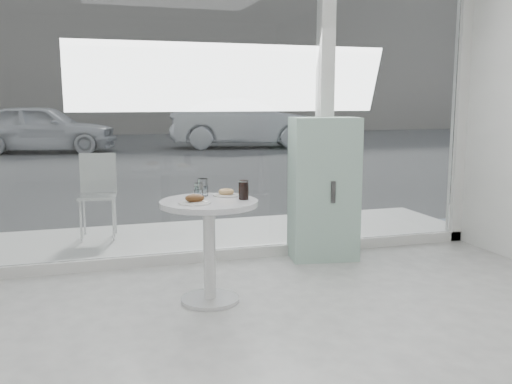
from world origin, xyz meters
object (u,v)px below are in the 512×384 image
object	(u,v)px
water_tumbler_a	(199,191)
main_table	(209,230)
plate_fritter	(195,200)
mint_cabinet	(323,189)
car_silver	(245,123)
water_tumbler_b	(203,188)
plate_donut	(226,193)
cola_glass	(244,190)
patio_chair	(98,190)
car_white	(42,128)

from	to	relation	value
water_tumbler_a	main_table	bearing A→B (deg)	-75.05
water_tumbler_a	plate_fritter	bearing A→B (deg)	-106.87
mint_cabinet	water_tumbler_a	xyz separation A→B (m)	(-1.34, -0.71, 0.15)
mint_cabinet	water_tumbler_a	distance (m)	1.53
car_silver	plate_fritter	bearing A→B (deg)	172.76
water_tumbler_a	water_tumbler_b	bearing A→B (deg)	55.01
plate_donut	cola_glass	distance (m)	0.21
plate_donut	water_tumbler_b	bearing A→B (deg)	159.22
patio_chair	car_silver	world-z (taller)	car_silver
water_tumbler_b	cola_glass	xyz separation A→B (m)	(0.25, -0.25, 0.01)
plate_donut	water_tumbler_a	size ratio (longest dim) A/B	1.84
plate_fritter	water_tumbler_a	distance (m)	0.26
plate_donut	plate_fritter	bearing A→B (deg)	-138.91
main_table	plate_fritter	xyz separation A→B (m)	(-0.12, -0.09, 0.25)
car_white	mint_cabinet	bearing A→B (deg)	-153.49
patio_chair	plate_fritter	xyz separation A→B (m)	(0.60, -2.31, 0.24)
plate_donut	cola_glass	xyz separation A→B (m)	(0.08, -0.19, 0.05)
main_table	plate_donut	bearing A→B (deg)	42.83
main_table	car_silver	xyz separation A→B (m)	(4.20, 13.48, 0.23)
water_tumbler_a	cola_glass	distance (m)	0.35
car_silver	patio_chair	bearing A→B (deg)	166.82
car_silver	water_tumbler_a	xyz separation A→B (m)	(-4.24, -13.32, 0.04)
mint_cabinet	patio_chair	distance (m)	2.43
water_tumbler_a	water_tumbler_b	distance (m)	0.08
mint_cabinet	plate_donut	bearing A→B (deg)	-138.71
car_silver	cola_glass	distance (m)	14.07
main_table	plate_fritter	bearing A→B (deg)	-141.63
water_tumbler_a	patio_chair	bearing A→B (deg)	108.11
patio_chair	car_white	world-z (taller)	car_white
plate_donut	cola_glass	bearing A→B (deg)	-65.88
plate_fritter	cola_glass	xyz separation A→B (m)	(0.38, 0.07, 0.04)
car_white	plate_fritter	world-z (taller)	car_white
mint_cabinet	car_white	world-z (taller)	car_white
plate_donut	water_tumbler_b	distance (m)	0.18
car_silver	water_tumbler_a	size ratio (longest dim) A/B	43.17
cola_glass	water_tumbler_a	bearing A→B (deg)	148.30
water_tumbler_a	car_silver	bearing A→B (deg)	72.33
plate_fritter	car_white	bearing A→B (deg)	97.31
main_table	car_white	distance (m)	13.66
water_tumbler_a	water_tumbler_b	world-z (taller)	water_tumbler_b
plate_fritter	plate_donut	bearing A→B (deg)	41.09
cola_glass	car_white	bearing A→B (deg)	98.90
car_white	cola_glass	distance (m)	13.73
mint_cabinet	plate_donut	size ratio (longest dim) A/B	6.63
mint_cabinet	car_white	xyz separation A→B (m)	(-3.17, 12.66, 0.03)
plate_fritter	main_table	bearing A→B (deg)	38.37
water_tumbler_b	patio_chair	bearing A→B (deg)	109.88
plate_fritter	water_tumbler_a	bearing A→B (deg)	73.13
car_white	car_silver	distance (m)	6.07
mint_cabinet	cola_glass	world-z (taller)	mint_cabinet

